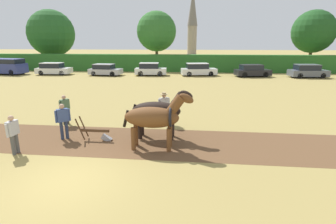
{
  "coord_description": "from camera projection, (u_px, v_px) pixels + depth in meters",
  "views": [
    {
      "loc": [
        3.8,
        -7.01,
        4.25
      ],
      "look_at": [
        2.78,
        4.45,
        1.1
      ],
      "focal_mm": 28.0,
      "sensor_mm": 36.0,
      "label": 1
    }
  ],
  "objects": [
    {
      "name": "ground_plane",
      "position": [
        67.0,
        181.0,
        8.19
      ],
      "size": [
        240.0,
        240.0,
        0.0
      ],
      "primitive_type": "plane",
      "color": "#998447"
    },
    {
      "name": "plowed_furrow_strip",
      "position": [
        40.0,
        138.0,
        11.83
      ],
      "size": [
        34.99,
        4.04,
        0.01
      ],
      "primitive_type": "cube",
      "rotation": [
        0.0,
        0.0,
        -0.02
      ],
      "color": "brown",
      "rests_on": "ground"
    },
    {
      "name": "hedgerow",
      "position": [
        164.0,
        63.0,
        36.89
      ],
      "size": [
        77.01,
        1.54,
        2.35
      ],
      "primitive_type": "cube",
      "color": "#286023",
      "rests_on": "ground"
    },
    {
      "name": "tree_far_left",
      "position": [
        51.0,
        33.0,
        42.41
      ],
      "size": [
        7.39,
        7.39,
        9.07
      ],
      "color": "#423323",
      "rests_on": "ground"
    },
    {
      "name": "tree_left",
      "position": [
        157.0,
        31.0,
        39.47
      ],
      "size": [
        5.94,
        5.94,
        8.54
      ],
      "color": "brown",
      "rests_on": "ground"
    },
    {
      "name": "tree_center_left",
      "position": [
        313.0,
        32.0,
        37.6
      ],
      "size": [
        6.02,
        6.02,
        8.5
      ],
      "color": "#4C3823",
      "rests_on": "ground"
    },
    {
      "name": "church_spire",
      "position": [
        192.0,
        21.0,
        70.65
      ],
      "size": [
        2.75,
        2.75,
        17.89
      ],
      "color": "gray",
      "rests_on": "ground"
    },
    {
      "name": "draft_horse_lead_left",
      "position": [
        155.0,
        117.0,
        10.35
      ],
      "size": [
        2.89,
        0.91,
        2.38
      ],
      "rotation": [
        0.0,
        0.0,
        -0.02
      ],
      "color": "brown",
      "rests_on": "ground"
    },
    {
      "name": "draft_horse_lead_right",
      "position": [
        159.0,
        111.0,
        11.56
      ],
      "size": [
        2.83,
        0.88,
        2.26
      ],
      "rotation": [
        0.0,
        0.0,
        -0.02
      ],
      "color": "black",
      "rests_on": "ground"
    },
    {
      "name": "plow",
      "position": [
        98.0,
        133.0,
        11.47
      ],
      "size": [
        1.53,
        0.47,
        1.13
      ],
      "rotation": [
        0.0,
        0.0,
        -0.02
      ],
      "color": "#4C331E",
      "rests_on": "ground"
    },
    {
      "name": "farmer_at_plow",
      "position": [
        63.0,
        119.0,
        11.47
      ],
      "size": [
        0.53,
        0.45,
        1.61
      ],
      "rotation": [
        0.0,
        0.0,
        -0.9
      ],
      "color": "#28334C",
      "rests_on": "ground"
    },
    {
      "name": "farmer_beside_team",
      "position": [
        164.0,
        106.0,
        13.61
      ],
      "size": [
        0.58,
        0.42,
        1.68
      ],
      "rotation": [
        0.0,
        0.0,
        -1.04
      ],
      "color": "#38332D",
      "rests_on": "ground"
    },
    {
      "name": "farmer_onlooker_left",
      "position": [
        13.0,
        132.0,
        9.95
      ],
      "size": [
        0.25,
        0.63,
        1.54
      ],
      "rotation": [
        0.0,
        0.0,
        -0.12
      ],
      "color": "#4C4C4C",
      "rests_on": "ground"
    },
    {
      "name": "farmer_onlooker_right",
      "position": [
        65.0,
        108.0,
        13.52
      ],
      "size": [
        0.38,
        0.58,
        1.55
      ],
      "rotation": [
        0.0,
        0.0,
        -0.46
      ],
      "color": "#38332D",
      "rests_on": "ground"
    },
    {
      "name": "parked_van",
      "position": [
        7.0,
        66.0,
        33.74
      ],
      "size": [
        4.96,
        2.79,
        2.01
      ],
      "rotation": [
        0.0,
        0.0,
        -0.17
      ],
      "color": "navy",
      "rests_on": "ground"
    },
    {
      "name": "parked_car_left",
      "position": [
        53.0,
        69.0,
        33.58
      ],
      "size": [
        4.3,
        2.0,
        1.51
      ],
      "rotation": [
        0.0,
        0.0,
        0.04
      ],
      "color": "silver",
      "rests_on": "ground"
    },
    {
      "name": "parked_car_center_left",
      "position": [
        105.0,
        70.0,
        32.82
      ],
      "size": [
        4.12,
        2.22,
        1.42
      ],
      "rotation": [
        0.0,
        0.0,
        -0.09
      ],
      "color": "#A8A8B2",
      "rests_on": "ground"
    },
    {
      "name": "parked_car_center",
      "position": [
        150.0,
        69.0,
        32.77
      ],
      "size": [
        3.97,
        1.95,
        1.56
      ],
      "rotation": [
        0.0,
        0.0,
        0.05
      ],
      "color": "silver",
      "rests_on": "ground"
    },
    {
      "name": "parked_car_center_right",
      "position": [
        198.0,
        70.0,
        32.57
      ],
      "size": [
        4.56,
        2.45,
        1.54
      ],
      "rotation": [
        0.0,
        0.0,
        0.18
      ],
      "color": "silver",
      "rests_on": "ground"
    },
    {
      "name": "parked_car_right",
      "position": [
        252.0,
        71.0,
        31.65
      ],
      "size": [
        4.39,
        2.47,
        1.45
      ],
      "rotation": [
        0.0,
        0.0,
        0.18
      ],
      "color": "black",
      "rests_on": "ground"
    },
    {
      "name": "parked_car_far_right",
      "position": [
        308.0,
        71.0,
        30.89
      ],
      "size": [
        4.4,
        2.18,
        1.54
      ],
      "rotation": [
        0.0,
        0.0,
        0.08
      ],
      "color": "#565B66",
      "rests_on": "ground"
    }
  ]
}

